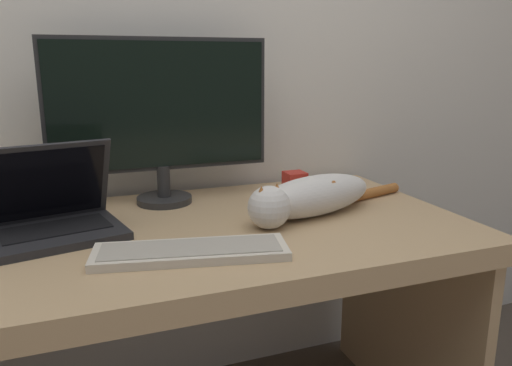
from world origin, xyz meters
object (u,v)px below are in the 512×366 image
(laptop, at_px, (54,218))
(external_keyboard, at_px, (191,252))
(cat, at_px, (310,196))
(monitor, at_px, (160,113))

(laptop, xyz_separation_m, external_keyboard, (0.29, -0.26, -0.04))
(laptop, xyz_separation_m, cat, (0.68, -0.08, 0.01))
(laptop, relative_size, cat, 0.60)
(monitor, relative_size, laptop, 1.86)
(monitor, relative_size, external_keyboard, 1.45)
(external_keyboard, bearing_deg, cat, 36.09)
(monitor, height_order, laptop, monitor)
(external_keyboard, height_order, cat, cat)
(monitor, xyz_separation_m, cat, (0.36, -0.29, -0.22))
(external_keyboard, xyz_separation_m, cat, (0.39, 0.18, 0.05))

